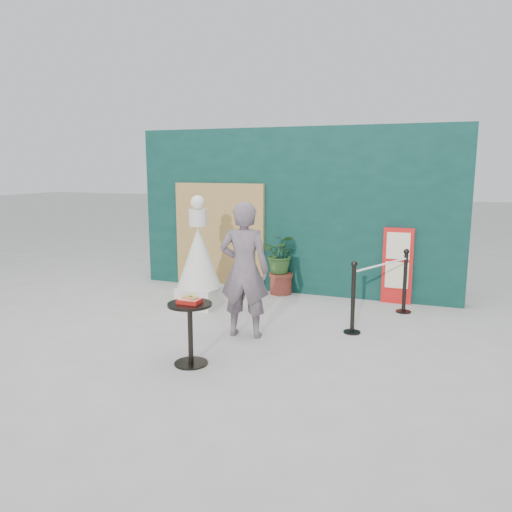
% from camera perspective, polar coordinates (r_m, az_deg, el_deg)
% --- Properties ---
extents(ground, '(60.00, 60.00, 0.00)m').
position_cam_1_polar(ground, '(6.61, -3.72, -10.33)').
color(ground, '#ADAAA5').
rests_on(ground, ground).
extents(back_wall, '(6.00, 0.30, 3.00)m').
position_cam_1_polar(back_wall, '(9.18, 4.30, 5.11)').
color(back_wall, '#092C27').
rests_on(back_wall, ground).
extents(bamboo_fence, '(1.80, 0.08, 2.00)m').
position_cam_1_polar(bamboo_fence, '(9.54, -4.20, 2.28)').
color(bamboo_fence, tan).
rests_on(bamboo_fence, ground).
extents(woman, '(0.74, 0.54, 1.86)m').
position_cam_1_polar(woman, '(6.77, -1.34, -1.59)').
color(woman, slate).
rests_on(woman, ground).
extents(menu_board, '(0.50, 0.07, 1.30)m').
position_cam_1_polar(menu_board, '(8.77, 15.85, -1.11)').
color(menu_board, red).
rests_on(menu_board, ground).
extents(statue, '(0.72, 0.72, 1.85)m').
position_cam_1_polar(statue, '(8.27, -6.55, -0.70)').
color(statue, silver).
rests_on(statue, ground).
extents(cafe_table, '(0.52, 0.52, 0.75)m').
position_cam_1_polar(cafe_table, '(5.95, -7.53, -7.70)').
color(cafe_table, black).
rests_on(cafe_table, ground).
extents(food_basket, '(0.26, 0.19, 0.11)m').
position_cam_1_polar(food_basket, '(5.87, -7.57, -5.01)').
color(food_basket, '#AF1912').
rests_on(food_basket, cafe_table).
extents(planter, '(0.65, 0.56, 1.11)m').
position_cam_1_polar(planter, '(9.09, 2.89, -0.39)').
color(planter, brown).
rests_on(planter, ground).
extents(stanchion_barrier, '(0.84, 1.54, 1.03)m').
position_cam_1_polar(stanchion_barrier, '(7.69, 14.06, -3.79)').
color(stanchion_barrier, black).
rests_on(stanchion_barrier, ground).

